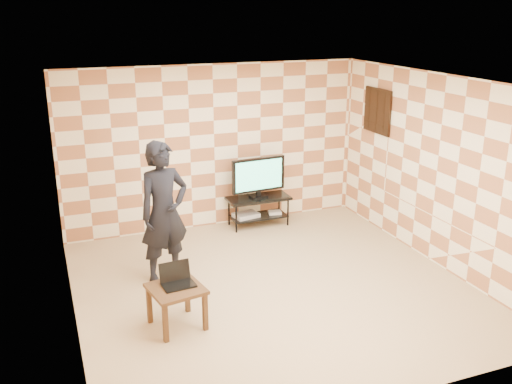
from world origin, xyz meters
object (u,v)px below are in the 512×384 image
(tv_stand, at_px, (258,205))
(person, at_px, (164,213))
(side_table, at_px, (176,294))
(tv, at_px, (258,176))

(tv_stand, height_order, person, person)
(side_table, xyz_separation_m, person, (0.16, 1.24, 0.55))
(side_table, distance_m, person, 1.37)
(tv, bearing_deg, side_table, -127.66)
(person, bearing_deg, tv, 20.42)
(tv, height_order, side_table, tv)
(tv_stand, xyz_separation_m, tv, (-0.00, -0.00, 0.51))
(tv, bearing_deg, tv_stand, 85.52)
(tv, relative_size, person, 0.49)
(tv_stand, bearing_deg, side_table, -127.63)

